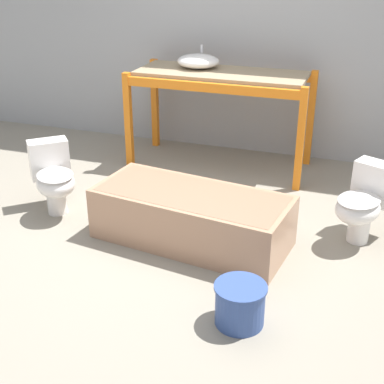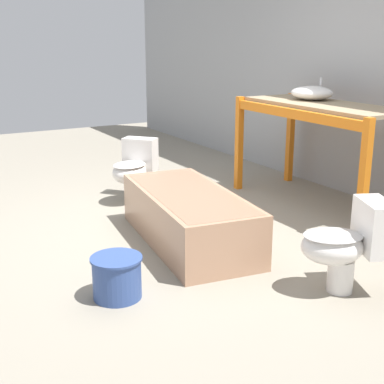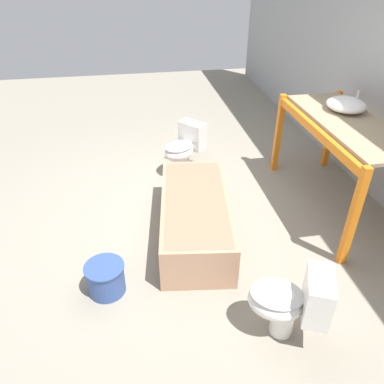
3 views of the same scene
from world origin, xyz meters
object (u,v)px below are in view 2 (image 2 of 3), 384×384
Objects in this scene: bathtub_main at (189,214)px; toilet_near at (134,167)px; toilet_far at (347,242)px; bucket_white at (117,276)px; sink_basin at (312,93)px.

toilet_near reaches higher than bathtub_main.
bucket_white is (-0.68, -1.37, -0.20)m from toilet_far.
toilet_far is at bearing 27.39° from bathtub_main.
sink_basin is 2.03m from bathtub_main.
sink_basin is at bearing 113.79° from bucket_white.
sink_basin is 3.07m from bucket_white.
sink_basin is at bearing 169.00° from toilet_far.
toilet_near and toilet_far have the same top height.
sink_basin is 1.30× the size of bucket_white.
sink_basin is 0.68× the size of toilet_near.
toilet_near is 0.99× the size of toilet_far.
toilet_near is at bearing 153.25° from bucket_white.
toilet_far is 1.55m from bucket_white.
sink_basin is 2.00m from toilet_near.
sink_basin reaches higher than bucket_white.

